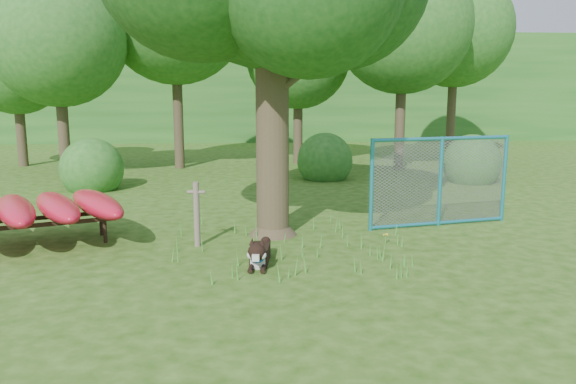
{
  "coord_description": "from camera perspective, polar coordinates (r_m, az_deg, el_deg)",
  "views": [
    {
      "loc": [
        -0.58,
        -8.93,
        2.84
      ],
      "look_at": [
        0.2,
        1.2,
        1.0
      ],
      "focal_mm": 35.0,
      "sensor_mm": 36.0,
      "label": 1
    }
  ],
  "objects": [
    {
      "name": "husky_dog",
      "position": [
        9.28,
        -2.95,
        -6.32
      ],
      "size": [
        0.42,
        1.24,
        0.55
      ],
      "rotation": [
        0.0,
        0.0,
        -0.13
      ],
      "color": "black",
      "rests_on": "ground"
    },
    {
      "name": "bg_tree_e",
      "position": [
        24.6,
        16.65,
        15.45
      ],
      "size": [
        4.6,
        4.6,
        7.55
      ],
      "color": "#382E1E",
      "rests_on": "ground"
    },
    {
      "name": "shrub_right",
      "position": [
        18.57,
        18.07,
        0.97
      ],
      "size": [
        1.8,
        1.8,
        1.8
      ],
      "primitive_type": "sphere",
      "color": "#235E1E",
      "rests_on": "ground"
    },
    {
      "name": "bg_tree_c",
      "position": [
        22.06,
        1.04,
        13.57
      ],
      "size": [
        4.0,
        4.0,
        6.12
      ],
      "color": "#382E1E",
      "rests_on": "ground"
    },
    {
      "name": "kayak_rack",
      "position": [
        11.3,
        -24.17,
        -1.56
      ],
      "size": [
        3.73,
        3.35,
        0.91
      ],
      "rotation": [
        0.0,
        0.0,
        0.35
      ],
      "color": "black",
      "rests_on": "ground"
    },
    {
      "name": "bg_tree_d",
      "position": [
        20.82,
        11.64,
        16.27
      ],
      "size": [
        4.8,
        4.8,
        7.5
      ],
      "color": "#382E1E",
      "rests_on": "ground"
    },
    {
      "name": "wooded_hillside",
      "position": [
        36.93,
        -3.57,
        10.51
      ],
      "size": [
        80.0,
        12.0,
        6.0
      ],
      "primitive_type": "cube",
      "color": "#235E1E",
      "rests_on": "ground"
    },
    {
      "name": "wooden_post",
      "position": [
        10.42,
        -9.26,
        -2.08
      ],
      "size": [
        0.33,
        0.12,
        1.2
      ],
      "rotation": [
        0.0,
        0.0,
        -0.09
      ],
      "color": "#64574B",
      "rests_on": "ground"
    },
    {
      "name": "shrub_mid",
      "position": [
        18.34,
        3.74,
        1.35
      ],
      "size": [
        1.8,
        1.8,
        1.8
      ],
      "primitive_type": "sphere",
      "color": "#235E1E",
      "rests_on": "ground"
    },
    {
      "name": "ground",
      "position": [
        9.39,
        -0.66,
        -7.35
      ],
      "size": [
        80.0,
        80.0,
        0.0
      ],
      "primitive_type": "plane",
      "color": "#23470E",
      "rests_on": "ground"
    },
    {
      "name": "bg_tree_a",
      "position": [
        19.9,
        -22.43,
        14.27
      ],
      "size": [
        4.4,
        4.4,
        6.7
      ],
      "color": "#382E1E",
      "rests_on": "ground"
    },
    {
      "name": "fence_section",
      "position": [
        12.25,
        15.21,
        1.04
      ],
      "size": [
        3.19,
        0.76,
        3.16
      ],
      "rotation": [
        0.0,
        0.0,
        0.21
      ],
      "color": "teal",
      "rests_on": "ground"
    },
    {
      "name": "bg_tree_b",
      "position": [
        21.25,
        -11.45,
        17.58
      ],
      "size": [
        5.2,
        5.2,
        8.22
      ],
      "color": "#382E1E",
      "rests_on": "ground"
    },
    {
      "name": "bg_tree_f",
      "position": [
        23.51,
        -25.95,
        11.44
      ],
      "size": [
        3.6,
        3.6,
        5.55
      ],
      "color": "#382E1E",
      "rests_on": "ground"
    },
    {
      "name": "shrub_left",
      "position": [
        17.25,
        -19.19,
        0.22
      ],
      "size": [
        1.8,
        1.8,
        1.8
      ],
      "primitive_type": "sphere",
      "color": "#235E1E",
      "rests_on": "ground"
    },
    {
      "name": "wildflower_clump",
      "position": [
        10.69,
        9.9,
        -4.37
      ],
      "size": [
        0.1,
        0.08,
        0.21
      ],
      "rotation": [
        0.0,
        0.0,
        0.28
      ],
      "color": "#469430",
      "rests_on": "ground"
    }
  ]
}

